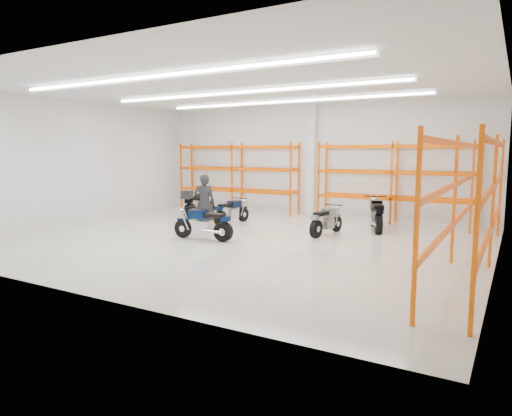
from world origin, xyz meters
The scene contains 12 objects.
ground centered at (0.00, 0.00, 0.00)m, with size 14.00×14.00×0.00m, color beige.
room_shell centered at (0.00, 0.03, 3.28)m, with size 14.02×12.02×4.51m.
motorcycle_main centered at (-0.68, -0.59, 0.46)m, with size 2.01×0.67×0.99m.
motorcycle_back_a centered at (-3.76, 3.08, 0.54)m, with size 0.70×2.20×1.13m.
motorcycle_back_b centered at (-1.67, 2.30, 0.43)m, with size 0.62×1.89×0.93m.
motorcycle_back_c centered at (2.14, 1.95, 0.43)m, with size 0.65×1.89×0.93m.
motorcycle_back_d centered at (3.30, 3.58, 0.52)m, with size 1.05×2.16×1.11m.
standing_man centered at (-1.69, 0.75, 0.94)m, with size 0.69×0.45×1.89m, color black.
structural_column centered at (0.00, 5.82, 2.25)m, with size 0.32×0.32×4.50m, color white.
pallet_racking_back_left centered at (-3.40, 5.48, 1.79)m, with size 5.67×0.87×3.00m.
pallet_racking_back_right centered at (3.40, 5.48, 1.79)m, with size 5.67×0.87×3.00m.
pallet_racking_side centered at (6.48, 0.00, 1.81)m, with size 0.87×9.07×3.00m.
Camera 1 is at (7.35, -11.45, 2.63)m, focal length 32.00 mm.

